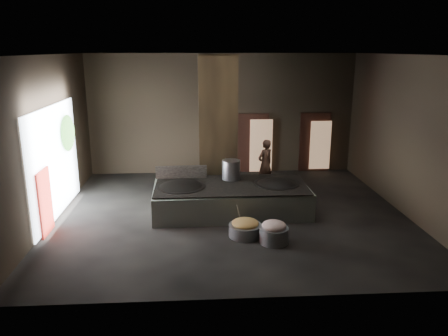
{
  "coord_description": "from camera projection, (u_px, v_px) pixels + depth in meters",
  "views": [
    {
      "loc": [
        -0.98,
        -11.91,
        4.65
      ],
      "look_at": [
        -0.18,
        0.48,
        1.25
      ],
      "focal_mm": 35.0,
      "sensor_mm": 36.0,
      "label": 1
    }
  ],
  "objects": [
    {
      "name": "doorway_far",
      "position": [
        314.0,
        143.0,
        16.97
      ],
      "size": [
        1.18,
        0.08,
        2.38
      ],
      "primitive_type": "cube",
      "color": "black",
      "rests_on": "ground"
    },
    {
      "name": "veg_basin",
      "position": [
        245.0,
        230.0,
        11.18
      ],
      "size": [
        0.91,
        0.91,
        0.31
      ],
      "primitive_type": "cylinder",
      "rotation": [
        0.0,
        0.0,
        -0.07
      ],
      "color": "slate",
      "rests_on": "ground"
    },
    {
      "name": "front_wall",
      "position": [
        252.0,
        188.0,
        7.78
      ],
      "size": [
        10.0,
        0.1,
        4.5
      ],
      "primitive_type": "cube",
      "color": "black",
      "rests_on": "ground"
    },
    {
      "name": "stock_pot",
      "position": [
        231.0,
        170.0,
        13.14
      ],
      "size": [
        0.54,
        0.54,
        0.58
      ],
      "primitive_type": "cylinder",
      "color": "#989BA0",
      "rests_on": "hearth_platform"
    },
    {
      "name": "pavilion_sliver",
      "position": [
        45.0,
        202.0,
        11.17
      ],
      "size": [
        0.05,
        0.9,
        1.7
      ],
      "primitive_type": "cube",
      "color": "maroon",
      "rests_on": "ground"
    },
    {
      "name": "floor",
      "position": [
        231.0,
        215.0,
        12.77
      ],
      "size": [
        10.0,
        9.0,
        0.1
      ],
      "primitive_type": "cube",
      "color": "black",
      "rests_on": "ground"
    },
    {
      "name": "tree_silhouette",
      "position": [
        68.0,
        133.0,
        13.13
      ],
      "size": [
        0.28,
        1.1,
        1.1
      ],
      "primitive_type": "ellipsoid",
      "color": "#194714",
      "rests_on": "left_opening"
    },
    {
      "name": "left_wall",
      "position": [
        47.0,
        140.0,
        11.85
      ],
      "size": [
        0.1,
        9.0,
        4.5
      ],
      "primitive_type": "cube",
      "color": "black",
      "rests_on": "ground"
    },
    {
      "name": "wok_right",
      "position": [
        276.0,
        186.0,
        12.83
      ],
      "size": [
        1.31,
        1.31,
        0.37
      ],
      "primitive_type": "ellipsoid",
      "color": "black",
      "rests_on": "hearth_platform"
    },
    {
      "name": "back_wall",
      "position": [
        222.0,
        114.0,
        16.54
      ],
      "size": [
        10.0,
        0.1,
        4.5
      ],
      "primitive_type": "cube",
      "color": "black",
      "rests_on": "ground"
    },
    {
      "name": "doorway_near_glow",
      "position": [
        261.0,
        146.0,
        16.75
      ],
      "size": [
        0.86,
        0.04,
        2.03
      ],
      "primitive_type": "cube",
      "color": "#8C6647",
      "rests_on": "ground"
    },
    {
      "name": "doorway_far_glow",
      "position": [
        320.0,
        145.0,
        16.85
      ],
      "size": [
        0.8,
        0.04,
        1.89
      ],
      "primitive_type": "cube",
      "color": "#8C6647",
      "rests_on": "ground"
    },
    {
      "name": "veg_fill",
      "position": [
        245.0,
        223.0,
        11.13
      ],
      "size": [
        0.7,
        0.7,
        0.21
      ],
      "primitive_type": "ellipsoid",
      "color": "#9EA34F",
      "rests_on": "veg_basin"
    },
    {
      "name": "platform_cap",
      "position": [
        231.0,
        185.0,
        12.69
      ],
      "size": [
        4.37,
        2.1,
        0.03
      ],
      "primitive_type": "cube",
      "color": "black",
      "rests_on": "hearth_platform"
    },
    {
      "name": "hearth_platform",
      "position": [
        231.0,
        199.0,
        12.8
      ],
      "size": [
        4.53,
        2.27,
        0.78
      ],
      "primitive_type": "cube",
      "rotation": [
        0.0,
        0.0,
        0.03
      ],
      "color": "#A8B8A5",
      "rests_on": "ground"
    },
    {
      "name": "wok_left_rim",
      "position": [
        181.0,
        187.0,
        12.55
      ],
      "size": [
        1.44,
        1.44,
        0.05
      ],
      "primitive_type": "cylinder",
      "color": "black",
      "rests_on": "hearth_platform"
    },
    {
      "name": "cook",
      "position": [
        265.0,
        164.0,
        14.9
      ],
      "size": [
        0.74,
        0.68,
        1.7
      ],
      "primitive_type": "imported",
      "rotation": [
        0.0,
        0.0,
        3.75
      ],
      "color": "brown",
      "rests_on": "ground"
    },
    {
      "name": "left_opening",
      "position": [
        55.0,
        161.0,
        12.22
      ],
      "size": [
        0.04,
        4.2,
        3.1
      ],
      "primitive_type": "cube",
      "color": "white",
      "rests_on": "ground"
    },
    {
      "name": "wok_right_rim",
      "position": [
        276.0,
        184.0,
        12.82
      ],
      "size": [
        1.34,
        1.34,
        0.05
      ],
      "primitive_type": "cylinder",
      "color": "black",
      "rests_on": "hearth_platform"
    },
    {
      "name": "right_wall",
      "position": [
        407.0,
        136.0,
        12.47
      ],
      "size": [
        0.1,
        9.0,
        4.5
      ],
      "primitive_type": "cube",
      "color": "black",
      "rests_on": "ground"
    },
    {
      "name": "pillar",
      "position": [
        218.0,
        126.0,
        13.97
      ],
      "size": [
        1.2,
        1.2,
        4.5
      ],
      "primitive_type": "cube",
      "color": "black",
      "rests_on": "ground"
    },
    {
      "name": "splash_guard",
      "position": [
        181.0,
        172.0,
        13.26
      ],
      "size": [
        1.55,
        0.11,
        0.39
      ],
      "primitive_type": "cube",
      "rotation": [
        0.0,
        0.0,
        0.03
      ],
      "color": "black",
      "rests_on": "hearth_platform"
    },
    {
      "name": "meat_basin",
      "position": [
        274.0,
        235.0,
        10.79
      ],
      "size": [
        0.86,
        0.86,
        0.4
      ],
      "primitive_type": "cylinder",
      "rotation": [
        0.0,
        0.0,
        0.21
      ],
      "color": "slate",
      "rests_on": "ground"
    },
    {
      "name": "wok_left",
      "position": [
        181.0,
        189.0,
        12.57
      ],
      "size": [
        1.41,
        1.41,
        0.39
      ],
      "primitive_type": "ellipsoid",
      "color": "black",
      "rests_on": "hearth_platform"
    },
    {
      "name": "doorway_near",
      "position": [
        253.0,
        144.0,
        16.82
      ],
      "size": [
        1.18,
        0.08,
        2.38
      ],
      "primitive_type": "cube",
      "color": "black",
      "rests_on": "ground"
    },
    {
      "name": "meat_fill",
      "position": [
        274.0,
        226.0,
        10.73
      ],
      "size": [
        0.6,
        0.6,
        0.23
      ],
      "primitive_type": "ellipsoid",
      "color": "tan",
      "rests_on": "meat_basin"
    },
    {
      "name": "ladle",
      "position": [
        239.0,
        214.0,
        11.21
      ],
      "size": [
        0.19,
        0.31,
        0.6
      ],
      "primitive_type": "cylinder",
      "rotation": [
        0.49,
        0.0,
        -0.51
      ],
      "color": "#989BA0",
      "rests_on": "veg_basin"
    },
    {
      "name": "ceiling",
      "position": [
        232.0,
        53.0,
        11.55
      ],
      "size": [
        10.0,
        9.0,
        0.1
      ],
      "primitive_type": "cube",
      "color": "black",
      "rests_on": "back_wall"
    }
  ]
}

